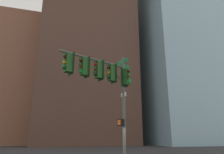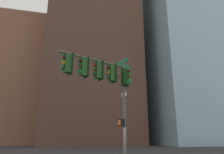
% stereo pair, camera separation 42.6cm
% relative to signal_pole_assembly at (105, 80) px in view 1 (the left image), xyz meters
% --- Properties ---
extents(signal_pole_assembly, '(4.48, 2.15, 6.86)m').
position_rel_signal_pole_assembly_xyz_m(signal_pole_assembly, '(0.00, 0.00, 0.00)').
color(signal_pole_assembly, '#4C514C').
rests_on(signal_pole_assembly, ground_plane).
extents(building_brick_nearside, '(22.64, 21.78, 50.22)m').
position_rel_signal_pole_assembly_xyz_m(building_brick_nearside, '(-4.46, -41.25, 19.96)').
color(building_brick_nearside, '#4C3328').
rests_on(building_brick_nearside, ground_plane).
extents(building_glass_tower, '(25.54, 28.55, 89.50)m').
position_rel_signal_pole_assembly_xyz_m(building_glass_tower, '(-32.35, -39.72, 39.59)').
color(building_glass_tower, '#8CB2C6').
rests_on(building_glass_tower, ground_plane).
extents(building_brick_farside, '(17.96, 16.36, 39.66)m').
position_rel_signal_pole_assembly_xyz_m(building_brick_farside, '(-18.73, -61.69, 14.68)').
color(building_brick_farside, '#845B47').
rests_on(building_brick_farside, ground_plane).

